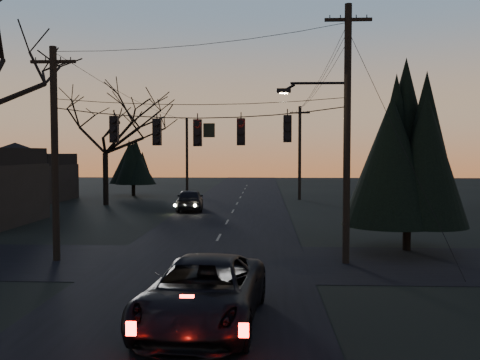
{
  "coord_description": "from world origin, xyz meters",
  "views": [
    {
      "loc": [
        2.33,
        -10.84,
        4.35
      ],
      "look_at": [
        1.38,
        9.5,
        3.28
      ],
      "focal_mm": 40.0,
      "sensor_mm": 36.0,
      "label": 1
    }
  ],
  "objects_px": {
    "utility_pole_far_l": "(187,193)",
    "utility_pole_left": "(57,261)",
    "utility_pole_right": "(346,263)",
    "utility_pole_far_r": "(299,200)",
    "suv_near": "(203,293)",
    "sedan_oncoming_a": "(190,200)",
    "evergreen_right": "(408,151)"
  },
  "relations": [
    {
      "from": "evergreen_right",
      "to": "sedan_oncoming_a",
      "type": "distance_m",
      "value": 19.7
    },
    {
      "from": "suv_near",
      "to": "sedan_oncoming_a",
      "type": "bearing_deg",
      "value": 103.38
    },
    {
      "from": "utility_pole_left",
      "to": "utility_pole_far_l",
      "type": "relative_size",
      "value": 1.06
    },
    {
      "from": "utility_pole_right",
      "to": "utility_pole_far_l",
      "type": "distance_m",
      "value": 37.79
    },
    {
      "from": "utility_pole_far_r",
      "to": "utility_pole_far_l",
      "type": "distance_m",
      "value": 14.01
    },
    {
      "from": "utility_pole_right",
      "to": "utility_pole_far_r",
      "type": "distance_m",
      "value": 28.0
    },
    {
      "from": "utility_pole_far_r",
      "to": "suv_near",
      "type": "bearing_deg",
      "value": -97.5
    },
    {
      "from": "utility_pole_left",
      "to": "utility_pole_right",
      "type": "bearing_deg",
      "value": 0.0
    },
    {
      "from": "sedan_oncoming_a",
      "to": "utility_pole_right",
      "type": "bearing_deg",
      "value": 109.91
    },
    {
      "from": "utility_pole_left",
      "to": "sedan_oncoming_a",
      "type": "distance_m",
      "value": 18.51
    },
    {
      "from": "utility_pole_far_l",
      "to": "evergreen_right",
      "type": "xyz_separation_m",
      "value": [
        14.61,
        -33.07,
        4.41
      ]
    },
    {
      "from": "utility_pole_far_l",
      "to": "sedan_oncoming_a",
      "type": "relative_size",
      "value": 1.68
    },
    {
      "from": "utility_pole_right",
      "to": "evergreen_right",
      "type": "height_order",
      "value": "evergreen_right"
    },
    {
      "from": "utility_pole_far_r",
      "to": "evergreen_right",
      "type": "distance_m",
      "value": 25.65
    },
    {
      "from": "utility_pole_left",
      "to": "sedan_oncoming_a",
      "type": "relative_size",
      "value": 1.79
    },
    {
      "from": "utility_pole_right",
      "to": "sedan_oncoming_a",
      "type": "xyz_separation_m",
      "value": [
        -8.7,
        18.28,
        0.81
      ]
    },
    {
      "from": "utility_pole_right",
      "to": "sedan_oncoming_a",
      "type": "height_order",
      "value": "utility_pole_right"
    },
    {
      "from": "utility_pole_far_l",
      "to": "suv_near",
      "type": "distance_m",
      "value": 44.24
    },
    {
      "from": "utility_pole_right",
      "to": "suv_near",
      "type": "height_order",
      "value": "utility_pole_right"
    },
    {
      "from": "utility_pole_left",
      "to": "evergreen_right",
      "type": "bearing_deg",
      "value": 11.32
    },
    {
      "from": "utility_pole_far_r",
      "to": "suv_near",
      "type": "relative_size",
      "value": 1.43
    },
    {
      "from": "utility_pole_left",
      "to": "evergreen_right",
      "type": "relative_size",
      "value": 1.11
    },
    {
      "from": "utility_pole_far_l",
      "to": "evergreen_right",
      "type": "distance_m",
      "value": 36.43
    },
    {
      "from": "sedan_oncoming_a",
      "to": "utility_pole_far_l",
      "type": "bearing_deg",
      "value": -86.56
    },
    {
      "from": "sedan_oncoming_a",
      "to": "evergreen_right",
      "type": "bearing_deg",
      "value": 122.02
    },
    {
      "from": "evergreen_right",
      "to": "utility_pole_far_r",
      "type": "bearing_deg",
      "value": 97.07
    },
    {
      "from": "utility_pole_far_l",
      "to": "utility_pole_left",
      "type": "bearing_deg",
      "value": -90.0
    },
    {
      "from": "utility_pole_left",
      "to": "evergreen_right",
      "type": "xyz_separation_m",
      "value": [
        14.61,
        2.93,
        4.41
      ]
    },
    {
      "from": "utility_pole_right",
      "to": "suv_near",
      "type": "xyz_separation_m",
      "value": [
        -4.7,
        -7.71,
        0.82
      ]
    },
    {
      "from": "sedan_oncoming_a",
      "to": "utility_pole_left",
      "type": "bearing_deg",
      "value": 75.75
    },
    {
      "from": "utility_pole_far_r",
      "to": "utility_pole_far_l",
      "type": "height_order",
      "value": "utility_pole_far_r"
    },
    {
      "from": "utility_pole_right",
      "to": "suv_near",
      "type": "distance_m",
      "value": 9.07
    }
  ]
}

